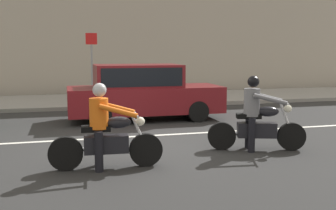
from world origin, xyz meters
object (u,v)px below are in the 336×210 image
at_px(motorcycle_with_rider_gray, 256,120).
at_px(motorcycle_with_rider_orange_stripe, 105,134).
at_px(street_sign_post, 92,60).
at_px(parked_sedan_maroon, 142,92).

distance_m(motorcycle_with_rider_gray, motorcycle_with_rider_orange_stripe, 3.33).
height_order(motorcycle_with_rider_gray, street_sign_post, street_sign_post).
xyz_separation_m(motorcycle_with_rider_gray, motorcycle_with_rider_orange_stripe, (-3.29, -0.53, -0.02)).
relative_size(motorcycle_with_rider_orange_stripe, parked_sedan_maroon, 0.44).
distance_m(motorcycle_with_rider_gray, parked_sedan_maroon, 4.69).
height_order(motorcycle_with_rider_orange_stripe, street_sign_post, street_sign_post).
bearing_deg(motorcycle_with_rider_orange_stripe, parked_sedan_maroon, 71.47).
xyz_separation_m(motorcycle_with_rider_gray, parked_sedan_maroon, (-1.64, 4.39, 0.22)).
bearing_deg(motorcycle_with_rider_gray, street_sign_post, 109.30).
height_order(motorcycle_with_rider_orange_stripe, parked_sedan_maroon, parked_sedan_maroon).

